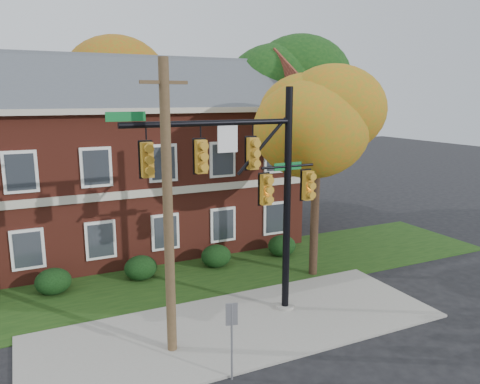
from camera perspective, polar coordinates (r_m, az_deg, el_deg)
name	(u,v)px	position (r m, az deg, el deg)	size (l,w,h in m)	color
ground	(254,341)	(15.78, 1.68, -17.70)	(120.00, 120.00, 0.00)	black
sidewalk	(240,326)	(16.55, 0.03, -16.06)	(14.00, 5.00, 0.08)	gray
grass_strip	(191,277)	(20.77, -6.04, -10.25)	(30.00, 6.00, 0.04)	#193811
apartment_building	(112,151)	(24.72, -15.36, 4.80)	(18.80, 8.80, 9.74)	maroon
hedge_left	(53,281)	(20.26, -21.82, -10.09)	(1.40, 1.26, 1.05)	black
hedge_center	(141,268)	(20.71, -12.02, -9.03)	(1.40, 1.26, 1.05)	black
hedge_right	(216,256)	(21.71, -2.93, -7.80)	(1.40, 1.26, 1.05)	black
hedge_far_right	(282,246)	(23.21, 5.12, -6.54)	(1.40, 1.26, 1.05)	black
tree_near_right	(324,122)	(19.85, 10.21, 8.35)	(4.50, 4.25, 8.58)	black
tree_right_rear	(294,90)	(29.54, 6.58, 12.26)	(6.30, 5.95, 10.62)	black
tree_far_rear	(107,79)	(32.54, -15.93, 13.10)	(6.84, 6.46, 11.52)	black
traffic_signal	(251,180)	(15.61, 1.34, 1.52)	(7.21, 0.64, 8.05)	gray
utility_pole	(168,211)	(13.71, -8.77, -2.34)	(1.37, 0.30, 8.78)	#493A22
sign_post	(232,328)	(13.21, -1.02, -16.27)	(0.33, 0.12, 2.27)	slate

